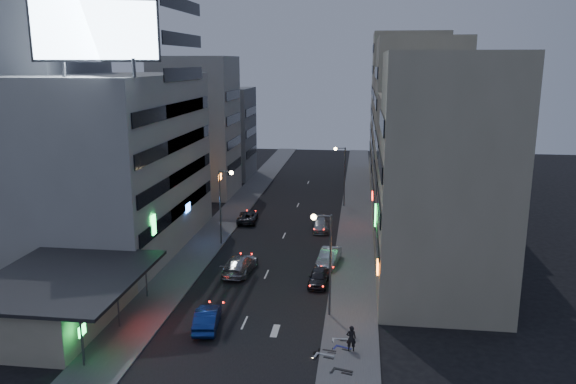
% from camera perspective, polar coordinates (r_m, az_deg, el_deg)
% --- Properties ---
extents(ground, '(180.00, 180.00, 0.00)m').
position_cam_1_polar(ground, '(40.15, -5.66, -15.59)').
color(ground, black).
rests_on(ground, ground).
extents(sidewalk_left, '(4.00, 120.00, 0.12)m').
position_cam_1_polar(sidewalk_left, '(69.01, -6.55, -3.12)').
color(sidewalk_left, '#4C4C4F').
rests_on(sidewalk_left, ground).
extents(sidewalk_right, '(4.00, 120.00, 0.12)m').
position_cam_1_polar(sidewalk_right, '(67.05, 6.87, -3.61)').
color(sidewalk_right, '#4C4C4F').
rests_on(sidewalk_right, ground).
extents(food_court, '(11.00, 13.00, 3.88)m').
position_cam_1_polar(food_court, '(45.88, -22.56, -10.04)').
color(food_court, '#AFA489').
rests_on(food_court, ground).
extents(white_building, '(14.00, 24.00, 18.00)m').
position_cam_1_polar(white_building, '(60.74, -17.34, 2.80)').
color(white_building, '#A3A39F').
rests_on(white_building, ground).
extents(grey_tower, '(10.00, 14.00, 34.00)m').
position_cam_1_polar(grey_tower, '(66.79, -23.88, 10.09)').
color(grey_tower, slate).
rests_on(grey_tower, ground).
extents(shophouse_near, '(10.00, 11.00, 20.00)m').
position_cam_1_polar(shophouse_near, '(46.18, 15.61, 1.08)').
color(shophouse_near, '#AFA489').
rests_on(shophouse_near, ground).
extents(shophouse_mid, '(11.00, 12.00, 16.00)m').
position_cam_1_polar(shophouse_mid, '(57.81, 14.44, 1.48)').
color(shophouse_mid, gray).
rests_on(shophouse_mid, ground).
extents(shophouse_far, '(10.00, 14.00, 22.00)m').
position_cam_1_polar(shophouse_far, '(70.06, 12.93, 6.02)').
color(shophouse_far, '#AFA489').
rests_on(shophouse_far, ground).
extents(far_left_a, '(11.00, 10.00, 20.00)m').
position_cam_1_polar(far_left_a, '(83.27, -9.29, 6.56)').
color(far_left_a, '#A3A39F').
rests_on(far_left_a, ground).
extents(far_left_b, '(12.00, 10.00, 15.00)m').
position_cam_1_polar(far_left_b, '(96.12, -7.31, 5.98)').
color(far_left_b, slate).
rests_on(far_left_b, ground).
extents(far_right_a, '(11.00, 12.00, 18.00)m').
position_cam_1_polar(far_right_a, '(85.18, 12.29, 5.90)').
color(far_right_a, gray).
rests_on(far_right_a, ground).
extents(far_right_b, '(12.00, 12.00, 24.00)m').
position_cam_1_polar(far_right_b, '(98.82, 12.02, 8.62)').
color(far_right_b, '#AFA489').
rests_on(far_right_b, ground).
extents(billboard, '(9.52, 3.75, 6.20)m').
position_cam_1_polar(billboard, '(49.15, -18.95, 15.25)').
color(billboard, '#595B60').
rests_on(billboard, white_building).
extents(street_lamp_right_near, '(1.60, 0.44, 8.02)m').
position_cam_1_polar(street_lamp_right_near, '(42.64, 3.81, -5.91)').
color(street_lamp_right_near, '#595B60').
rests_on(street_lamp_right_near, sidewalk_right).
extents(street_lamp_left, '(1.60, 0.44, 8.02)m').
position_cam_1_polar(street_lamp_left, '(59.66, -6.56, -0.43)').
color(street_lamp_left, '#595B60').
rests_on(street_lamp_left, sidewalk_left).
extents(street_lamp_right_far, '(1.60, 0.44, 8.02)m').
position_cam_1_polar(street_lamp_right_far, '(75.57, 5.49, 2.46)').
color(street_lamp_right_far, '#595B60').
rests_on(street_lamp_right_far, sidewalk_right).
extents(parked_car_right_near, '(1.78, 4.09, 1.37)m').
position_cam_1_polar(parked_car_right_near, '(50.10, 3.12, -8.65)').
color(parked_car_right_near, '#26252A').
rests_on(parked_car_right_near, ground).
extents(parked_car_right_mid, '(2.34, 5.01, 1.59)m').
position_cam_1_polar(parked_car_right_mid, '(54.72, 4.19, -6.63)').
color(parked_car_right_mid, '#AAAFB2').
rests_on(parked_car_right_mid, ground).
extents(parked_car_left, '(2.61, 5.00, 1.34)m').
position_cam_1_polar(parked_car_left, '(69.03, -4.13, -2.53)').
color(parked_car_left, '#2A2B30').
rests_on(parked_car_left, ground).
extents(parked_car_right_far, '(2.33, 4.78, 1.34)m').
position_cam_1_polar(parked_car_right_far, '(65.62, 3.31, -3.36)').
color(parked_car_right_far, gray).
rests_on(parked_car_right_far, ground).
extents(road_car_blue, '(2.24, 4.84, 1.54)m').
position_cam_1_polar(road_car_blue, '(42.83, -8.21, -12.58)').
color(road_car_blue, navy).
rests_on(road_car_blue, ground).
extents(road_car_silver, '(2.81, 5.93, 1.67)m').
position_cam_1_polar(road_car_silver, '(52.87, -4.91, -7.31)').
color(road_car_silver, '#AFB1B8').
rests_on(road_car_silver, ground).
extents(person, '(0.71, 0.51, 1.83)m').
position_cam_1_polar(person, '(39.31, 6.44, -14.56)').
color(person, black).
rests_on(person, sidewalk_right).
extents(scooter_black_a, '(1.14, 2.05, 1.19)m').
position_cam_1_polar(scooter_black_a, '(37.17, 6.72, -16.87)').
color(scooter_black_a, black).
rests_on(scooter_black_a, sidewalk_right).
extents(scooter_silver_a, '(1.11, 2.01, 1.17)m').
position_cam_1_polar(scooter_silver_a, '(38.76, 4.82, -15.51)').
color(scooter_silver_a, '#A1A4A9').
rests_on(scooter_silver_a, sidewalk_right).
extents(scooter_blue, '(1.16, 1.85, 1.07)m').
position_cam_1_polar(scooter_blue, '(39.75, 6.60, -14.85)').
color(scooter_blue, navy).
rests_on(scooter_blue, sidewalk_right).
extents(scooter_black_b, '(0.80, 1.67, 0.98)m').
position_cam_1_polar(scooter_black_b, '(39.39, 5.00, -15.16)').
color(scooter_black_b, black).
rests_on(scooter_black_b, sidewalk_right).
extents(scooter_silver_b, '(0.59, 1.68, 1.02)m').
position_cam_1_polar(scooter_silver_b, '(41.02, 6.17, -13.95)').
color(scooter_silver_b, silver).
rests_on(scooter_silver_b, sidewalk_right).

